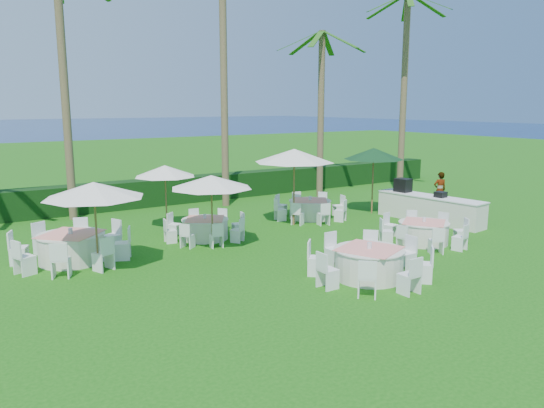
{
  "coord_description": "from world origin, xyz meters",
  "views": [
    {
      "loc": [
        -8.56,
        -11.04,
        4.55
      ],
      "look_at": [
        0.81,
        3.49,
        1.3
      ],
      "focal_mm": 35.0,
      "sensor_mm": 36.0,
      "label": 1
    }
  ],
  "objects": [
    {
      "name": "ground",
      "position": [
        0.0,
        0.0,
        0.0
      ],
      "size": [
        120.0,
        120.0,
        0.0
      ],
      "primitive_type": "plane",
      "color": "#16560E",
      "rests_on": "ground"
    },
    {
      "name": "hedge",
      "position": [
        0.0,
        12.0,
        0.6
      ],
      "size": [
        34.0,
        1.0,
        1.2
      ],
      "primitive_type": "cube",
      "color": "black",
      "rests_on": "ground"
    },
    {
      "name": "banquet_table_b",
      "position": [
        0.92,
        -1.09,
        0.43
      ],
      "size": [
        3.25,
        3.25,
        0.98
      ],
      "color": "silver",
      "rests_on": "ground"
    },
    {
      "name": "banquet_table_c",
      "position": [
        4.96,
        0.61,
        0.38
      ],
      "size": [
        2.89,
        2.89,
        0.89
      ],
      "color": "silver",
      "rests_on": "ground"
    },
    {
      "name": "banquet_table_d",
      "position": [
        -5.36,
        4.77,
        0.45
      ],
      "size": [
        3.28,
        3.28,
        1.01
      ],
      "color": "silver",
      "rests_on": "ground"
    },
    {
      "name": "banquet_table_e",
      "position": [
        -0.89,
        5.09,
        0.37
      ],
      "size": [
        2.82,
        2.82,
        0.86
      ],
      "color": "silver",
      "rests_on": "ground"
    },
    {
      "name": "banquet_table_f",
      "position": [
        4.15,
        5.82,
        0.4
      ],
      "size": [
        2.99,
        2.99,
        0.91
      ],
      "color": "silver",
      "rests_on": "ground"
    },
    {
      "name": "umbrella_a",
      "position": [
        -4.96,
        3.42,
        2.28
      ],
      "size": [
        2.73,
        2.73,
        2.5
      ],
      "color": "brown",
      "rests_on": "ground"
    },
    {
      "name": "umbrella_b",
      "position": [
        -1.24,
        3.83,
        2.16
      ],
      "size": [
        2.62,
        2.62,
        2.37
      ],
      "color": "brown",
      "rests_on": "ground"
    },
    {
      "name": "umbrella_c",
      "position": [
        -1.47,
        7.12,
        2.18
      ],
      "size": [
        2.24,
        2.24,
        2.39
      ],
      "color": "brown",
      "rests_on": "ground"
    },
    {
      "name": "umbrella_d",
      "position": [
        2.91,
        5.21,
        2.66
      ],
      "size": [
        3.02,
        3.02,
        2.92
      ],
      "color": "brown",
      "rests_on": "ground"
    },
    {
      "name": "umbrella_green",
      "position": [
        6.97,
        5.21,
        2.53
      ],
      "size": [
        2.5,
        2.5,
        2.78
      ],
      "color": "brown",
      "rests_on": "ground"
    },
    {
      "name": "buffet_table",
      "position": [
        7.76,
        2.84,
        0.55
      ],
      "size": [
        1.51,
        4.5,
        1.57
      ],
      "color": "silver",
      "rests_on": "ground"
    },
    {
      "name": "staff_person",
      "position": [
        10.34,
        4.47,
        0.81
      ],
      "size": [
        0.68,
        0.56,
        1.62
      ],
      "primitive_type": "imported",
      "rotation": [
        0.0,
        0.0,
        2.81
      ],
      "color": "gray",
      "rests_on": "ground"
    },
    {
      "name": "palm_b",
      "position": [
        -3.96,
        10.87,
        5.29
      ],
      "size": [
        4.31,
        4.33,
        9.65
      ],
      "color": "brown",
      "rests_on": "ground"
    },
    {
      "name": "palm_c",
      "position": [
        2.58,
        10.13,
        5.78
      ],
      "size": [
        4.37,
        4.25,
        10.61
      ],
      "color": "brown",
      "rests_on": "ground"
    },
    {
      "name": "palm_d",
      "position": [
        7.73,
        9.78,
        4.47
      ],
      "size": [
        4.19,
        4.39,
        8.04
      ],
      "color": "brown",
      "rests_on": "ground"
    },
    {
      "name": "palm_e",
      "position": [
        11.54,
        8.01,
        5.39
      ],
      "size": [
        4.36,
        4.27,
        9.84
      ],
      "color": "brown",
      "rests_on": "ground"
    }
  ]
}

